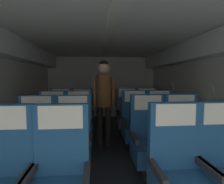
% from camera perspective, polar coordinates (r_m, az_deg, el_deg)
% --- Properties ---
extents(ground, '(3.87, 6.66, 0.02)m').
position_cam_1_polar(ground, '(3.25, -1.14, -19.81)').
color(ground, '#23282D').
extents(fuselage_shell, '(3.75, 6.31, 2.11)m').
position_cam_1_polar(fuselage_shell, '(3.25, -1.52, 7.88)').
color(fuselage_shell, silver).
rests_on(fuselage_shell, ground).
extents(seat_a_left_window, '(0.50, 0.48, 1.10)m').
position_cam_1_polar(seat_a_left_window, '(1.85, -32.24, -23.71)').
color(seat_a_left_window, '#38383D').
rests_on(seat_a_left_window, ground).
extents(seat_a_left_aisle, '(0.50, 0.48, 1.10)m').
position_cam_1_polar(seat_a_left_aisle, '(1.69, -16.41, -26.03)').
color(seat_a_left_aisle, '#38383D').
rests_on(seat_a_left_aisle, ground).
extents(seat_a_right_window, '(0.50, 0.48, 1.10)m').
position_cam_1_polar(seat_a_right_window, '(1.82, 20.71, -23.78)').
color(seat_a_right_window, '#38383D').
rests_on(seat_a_right_window, ground).
extents(seat_b_left_window, '(0.50, 0.48, 1.10)m').
position_cam_1_polar(seat_b_left_window, '(2.56, -23.39, -15.46)').
color(seat_b_left_window, '#38383D').
rests_on(seat_b_left_window, ground).
extents(seat_b_left_aisle, '(0.50, 0.48, 1.10)m').
position_cam_1_polar(seat_b_left_aisle, '(2.45, -12.50, -16.10)').
color(seat_b_left_aisle, '#38383D').
rests_on(seat_b_left_aisle, ground).
extents(seat_b_right_aisle, '(0.50, 0.48, 1.10)m').
position_cam_1_polar(seat_b_right_aisle, '(2.71, 21.97, -14.28)').
color(seat_b_right_aisle, '#38383D').
rests_on(seat_b_right_aisle, ground).
extents(seat_b_right_window, '(0.50, 0.48, 1.10)m').
position_cam_1_polar(seat_b_right_window, '(2.53, 11.93, -15.43)').
color(seat_b_right_window, '#38383D').
rests_on(seat_b_right_window, ground).
extents(seat_c_left_window, '(0.50, 0.48, 1.10)m').
position_cam_1_polar(seat_c_left_window, '(3.33, -18.72, -10.68)').
color(seat_c_left_window, '#38383D').
rests_on(seat_c_left_window, ground).
extents(seat_c_left_aisle, '(0.50, 0.48, 1.10)m').
position_cam_1_polar(seat_c_left_aisle, '(3.25, -10.68, -10.89)').
color(seat_c_left_aisle, '#38383D').
rests_on(seat_c_left_aisle, ground).
extents(seat_c_right_aisle, '(0.50, 0.48, 1.10)m').
position_cam_1_polar(seat_c_right_aisle, '(3.45, 15.35, -10.09)').
color(seat_c_right_aisle, '#38383D').
rests_on(seat_c_right_aisle, ground).
extents(seat_c_right_window, '(0.50, 0.48, 1.10)m').
position_cam_1_polar(seat_c_right_window, '(3.32, 7.59, -10.52)').
color(seat_c_right_window, '#38383D').
rests_on(seat_c_right_window, ground).
extents(seat_d_left_window, '(0.50, 0.48, 1.10)m').
position_cam_1_polar(seat_d_left_window, '(4.12, -16.14, -7.73)').
color(seat_d_left_window, '#38383D').
rests_on(seat_d_left_window, ground).
extents(seat_d_left_aisle, '(0.50, 0.48, 1.10)m').
position_cam_1_polar(seat_d_left_aisle, '(4.05, -9.49, -7.83)').
color(seat_d_left_aisle, '#38383D').
rests_on(seat_d_left_aisle, ground).
extents(seat_d_right_aisle, '(0.50, 0.48, 1.10)m').
position_cam_1_polar(seat_d_right_aisle, '(4.22, 11.32, -7.35)').
color(seat_d_right_aisle, '#38383D').
rests_on(seat_d_right_aisle, ground).
extents(seat_d_right_window, '(0.50, 0.48, 1.10)m').
position_cam_1_polar(seat_d_right_window, '(4.11, 4.95, -7.61)').
color(seat_d_right_window, '#38383D').
rests_on(seat_d_right_window, ground).
extents(flight_attendant, '(0.43, 0.28, 1.66)m').
position_cam_1_polar(flight_attendant, '(3.38, -2.63, -0.54)').
color(flight_attendant, black).
rests_on(flight_attendant, ground).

